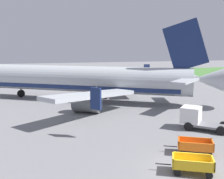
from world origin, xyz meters
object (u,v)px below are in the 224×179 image
baggage_cart_second_in_row (195,146)px  service_truck_beside_carts (196,118)px  baggage_cart_nearest (192,164)px  airplane (91,80)px

baggage_cart_second_in_row → service_truck_beside_carts: 6.53m
service_truck_beside_carts → baggage_cart_nearest: bearing=-122.5°
airplane → baggage_cart_nearest: bearing=-85.2°
baggage_cart_nearest → service_truck_beside_carts: 9.83m
airplane → baggage_cart_second_in_row: bearing=-79.7°
airplane → baggage_cart_nearest: size_ratio=9.75×
airplane → service_truck_beside_carts: bearing=-65.2°
airplane → baggage_cart_second_in_row: 21.73m
airplane → baggage_cart_nearest: (2.00, -23.99, -2.45)m
airplane → baggage_cart_nearest: airplane is taller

